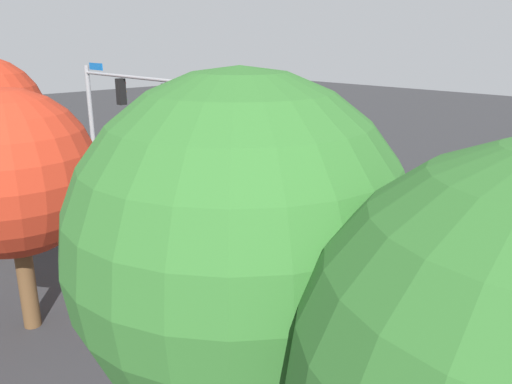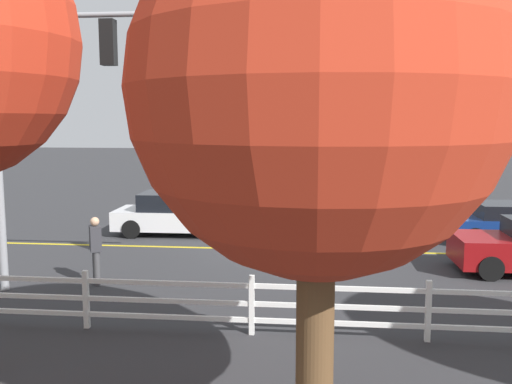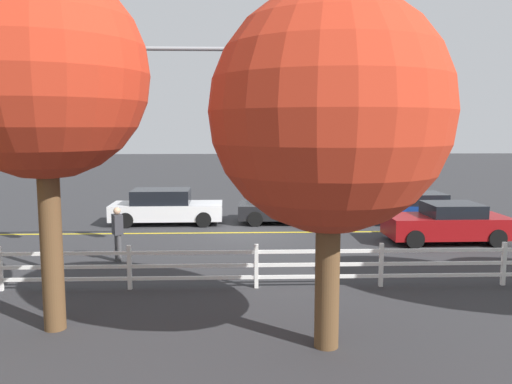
% 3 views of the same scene
% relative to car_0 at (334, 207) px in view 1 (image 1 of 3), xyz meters
% --- Properties ---
extents(ground_plane, '(120.00, 120.00, 0.00)m').
position_rel_car_0_xyz_m(ground_plane, '(1.53, 2.10, -0.69)').
color(ground_plane, '#2D2D30').
extents(lane_center_stripe, '(28.00, 0.16, 0.01)m').
position_rel_car_0_xyz_m(lane_center_stripe, '(-2.47, 2.10, -0.69)').
color(lane_center_stripe, gold).
rests_on(lane_center_stripe, ground_plane).
extents(signal_assembly, '(7.59, 0.38, 6.77)m').
position_rel_car_0_xyz_m(signal_assembly, '(5.76, 6.95, 4.09)').
color(signal_assembly, gray).
rests_on(signal_assembly, ground_plane).
extents(car_0, '(4.59, 2.22, 1.42)m').
position_rel_car_0_xyz_m(car_0, '(0.00, 0.00, 0.00)').
color(car_0, black).
rests_on(car_0, ground_plane).
extents(car_2, '(4.28, 2.01, 1.42)m').
position_rel_car_0_xyz_m(car_2, '(-5.29, 4.06, 0.00)').
color(car_2, maroon).
rests_on(car_2, ground_plane).
extents(car_3, '(4.32, 2.04, 1.31)m').
position_rel_car_0_xyz_m(car_3, '(-5.84, 0.21, -0.05)').
color(car_3, navy).
rests_on(car_3, ground_plane).
extents(car_4, '(4.73, 2.02, 1.49)m').
position_rel_car_0_xyz_m(car_4, '(5.34, 0.04, 0.03)').
color(car_4, silver).
rests_on(car_4, ground_plane).
extents(pedestrian, '(0.42, 0.47, 1.69)m').
position_rel_car_0_xyz_m(pedestrian, '(5.96, 6.32, 0.24)').
color(pedestrian, '#3F3F42').
rests_on(pedestrian, ground_plane).
extents(white_rail_fence, '(26.10, 0.10, 1.15)m').
position_rel_car_0_xyz_m(white_rail_fence, '(-1.47, 9.15, -0.09)').
color(white_rail_fence, white).
rests_on(white_rail_fence, ground_plane).
extents(tree_0, '(4.38, 4.38, 6.61)m').
position_rel_car_0_xyz_m(tree_0, '(0.60, 12.82, 3.71)').
color(tree_0, brown).
rests_on(tree_0, ground_plane).
extents(tree_4, '(4.25, 4.25, 7.46)m').
position_rel_car_0_xyz_m(tree_4, '(-8.51, 13.10, 4.62)').
color(tree_4, brown).
rests_on(tree_4, ground_plane).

